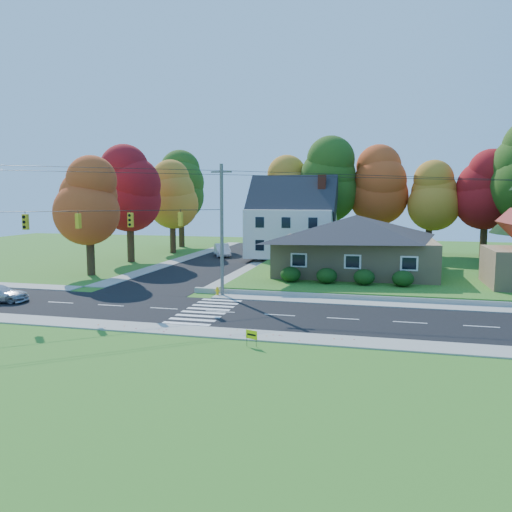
% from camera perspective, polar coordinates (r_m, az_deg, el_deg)
% --- Properties ---
extents(ground, '(120.00, 120.00, 0.00)m').
position_cam_1_polar(ground, '(33.18, -4.11, -6.39)').
color(ground, '#3D7923').
extents(road_main, '(90.00, 8.00, 0.02)m').
position_cam_1_polar(road_main, '(33.17, -4.11, -6.38)').
color(road_main, black).
rests_on(road_main, ground).
extents(road_cross, '(8.00, 44.00, 0.02)m').
position_cam_1_polar(road_cross, '(59.98, -3.78, -0.46)').
color(road_cross, black).
rests_on(road_cross, ground).
extents(sidewalk_north, '(90.00, 2.00, 0.08)m').
position_cam_1_polar(sidewalk_north, '(37.85, -1.79, -4.67)').
color(sidewalk_north, '#9C9A90').
rests_on(sidewalk_north, ground).
extents(sidewalk_south, '(90.00, 2.00, 0.08)m').
position_cam_1_polar(sidewalk_south, '(28.59, -7.22, -8.50)').
color(sidewalk_south, '#9C9A90').
rests_on(sidewalk_south, ground).
extents(lawn, '(30.00, 30.00, 0.50)m').
position_cam_1_polar(lawn, '(52.33, 16.95, -1.54)').
color(lawn, '#3D7923').
rests_on(lawn, ground).
extents(ranch_house, '(14.60, 10.60, 5.40)m').
position_cam_1_polar(ranch_house, '(46.97, 11.31, 1.41)').
color(ranch_house, tan).
rests_on(ranch_house, lawn).
extents(colonial_house, '(10.40, 8.40, 9.60)m').
position_cam_1_polar(colonial_house, '(59.64, 4.18, 3.90)').
color(colonial_house, silver).
rests_on(colonial_house, lawn).
extents(hedge_row, '(10.70, 1.70, 1.27)m').
position_cam_1_polar(hedge_row, '(41.11, 10.17, -2.31)').
color(hedge_row, '#163A10').
rests_on(hedge_row, lawn).
extents(traffic_infrastructure, '(38.10, 10.66, 10.00)m').
position_cam_1_polar(traffic_infrastructure, '(33.73, -3.73, 2.68)').
color(traffic_infrastructure, '#666059').
rests_on(traffic_infrastructure, ground).
extents(tree_lot_0, '(6.72, 6.72, 12.51)m').
position_cam_1_polar(tree_lot_0, '(65.83, 3.32, 7.42)').
color(tree_lot_0, '#3F2A19').
rests_on(tree_lot_0, lawn).
extents(tree_lot_1, '(7.84, 7.84, 14.60)m').
position_cam_1_polar(tree_lot_1, '(64.05, 8.51, 8.54)').
color(tree_lot_1, '#3F2A19').
rests_on(tree_lot_1, lawn).
extents(tree_lot_2, '(7.28, 7.28, 13.56)m').
position_cam_1_polar(tree_lot_2, '(64.75, 13.92, 7.82)').
color(tree_lot_2, '#3F2A19').
rests_on(tree_lot_2, lawn).
extents(tree_lot_3, '(6.16, 6.16, 11.47)m').
position_cam_1_polar(tree_lot_3, '(64.02, 19.30, 6.49)').
color(tree_lot_3, '#3F2A19').
rests_on(tree_lot_3, lawn).
extents(tree_lot_4, '(6.72, 6.72, 12.51)m').
position_cam_1_polar(tree_lot_4, '(63.88, 24.81, 6.83)').
color(tree_lot_4, '#3F2A19').
rests_on(tree_lot_4, lawn).
extents(tree_west_0, '(6.16, 6.16, 11.47)m').
position_cam_1_polar(tree_west_0, '(50.53, -18.59, 5.97)').
color(tree_west_0, '#3F2A19').
rests_on(tree_west_0, ground).
extents(tree_west_1, '(7.28, 7.28, 13.56)m').
position_cam_1_polar(tree_west_1, '(59.69, -14.30, 7.44)').
color(tree_west_1, '#3F2A19').
rests_on(tree_west_1, ground).
extents(tree_west_2, '(6.72, 6.72, 12.51)m').
position_cam_1_polar(tree_west_2, '(68.28, -9.57, 6.89)').
color(tree_west_2, '#3F2A19').
rests_on(tree_west_2, ground).
extents(tree_west_3, '(7.84, 7.84, 14.60)m').
position_cam_1_polar(tree_west_3, '(76.45, -8.59, 7.87)').
color(tree_west_3, '#3F2A19').
rests_on(tree_west_3, ground).
extents(white_car, '(3.55, 5.07, 1.59)m').
position_cam_1_polar(white_car, '(63.73, -3.90, 0.69)').
color(white_car, silver).
rests_on(white_car, road_cross).
extents(fire_hydrant, '(0.39, 0.31, 0.69)m').
position_cam_1_polar(fire_hydrant, '(38.48, -4.43, -4.06)').
color(fire_hydrant, yellow).
rests_on(fire_hydrant, ground).
extents(yard_sign, '(0.64, 0.26, 0.84)m').
position_cam_1_polar(yard_sign, '(25.52, -0.52, -9.02)').
color(yard_sign, black).
rests_on(yard_sign, ground).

